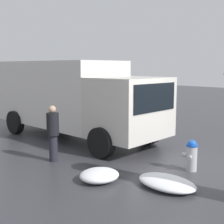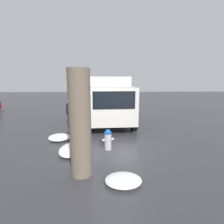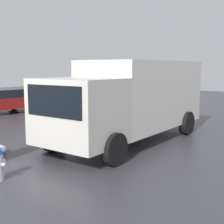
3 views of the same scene
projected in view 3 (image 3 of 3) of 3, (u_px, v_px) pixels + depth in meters
name	position (u px, v px, depth m)	size (l,w,h in m)	color
delivery_truck	(133.00, 97.00, 10.93)	(7.31, 2.83, 2.82)	beige
pedestrian	(46.00, 118.00, 10.79)	(0.34, 0.34, 1.57)	#23232D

